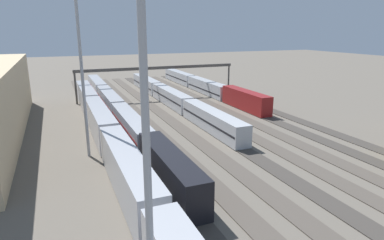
{
  "coord_description": "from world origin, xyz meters",
  "views": [
    {
      "loc": [
        -60.89,
        26.55,
        18.51
      ],
      "look_at": [
        -6.51,
        4.13,
        2.5
      ],
      "focal_mm": 31.02,
      "sensor_mm": 36.0,
      "label": 1
    }
  ],
  "objects_px": {
    "light_mast_1": "(141,0)",
    "signal_gantry": "(159,70)",
    "train_on_track_7": "(117,108)",
    "train_on_track_1": "(204,86)",
    "train_on_track_4": "(171,97)",
    "train_on_track_8": "(111,141)",
    "light_mast_3": "(79,40)"
  },
  "relations": [
    {
      "from": "light_mast_1",
      "to": "signal_gantry",
      "type": "height_order",
      "value": "light_mast_1"
    },
    {
      "from": "train_on_track_7",
      "to": "signal_gantry",
      "type": "relative_size",
      "value": 2.01
    },
    {
      "from": "train_on_track_1",
      "to": "train_on_track_4",
      "type": "distance_m",
      "value": 19.56
    },
    {
      "from": "train_on_track_8",
      "to": "train_on_track_4",
      "type": "bearing_deg",
      "value": -32.82
    },
    {
      "from": "light_mast_3",
      "to": "signal_gantry",
      "type": "distance_m",
      "value": 46.4
    },
    {
      "from": "train_on_track_1",
      "to": "train_on_track_4",
      "type": "xyz_separation_m",
      "value": [
        -12.55,
        15.0,
        -0.07
      ]
    },
    {
      "from": "train_on_track_7",
      "to": "light_mast_1",
      "type": "height_order",
      "value": "light_mast_1"
    },
    {
      "from": "train_on_track_1",
      "to": "light_mast_1",
      "type": "bearing_deg",
      "value": 153.39
    },
    {
      "from": "train_on_track_4",
      "to": "light_mast_1",
      "type": "xyz_separation_m",
      "value": [
        -62.23,
        22.46,
        17.86
      ]
    },
    {
      "from": "train_on_track_7",
      "to": "train_on_track_8",
      "type": "bearing_deg",
      "value": 167.94
    },
    {
      "from": "train_on_track_1",
      "to": "train_on_track_4",
      "type": "height_order",
      "value": "train_on_track_1"
    },
    {
      "from": "train_on_track_4",
      "to": "train_on_track_8",
      "type": "bearing_deg",
      "value": 147.18
    },
    {
      "from": "train_on_track_8",
      "to": "train_on_track_1",
      "type": "bearing_deg",
      "value": -38.78
    },
    {
      "from": "signal_gantry",
      "to": "train_on_track_7",
      "type": "bearing_deg",
      "value": 139.99
    },
    {
      "from": "train_on_track_8",
      "to": "light_mast_1",
      "type": "bearing_deg",
      "value": 175.5
    },
    {
      "from": "signal_gantry",
      "to": "train_on_track_8",
      "type": "bearing_deg",
      "value": 154.14
    },
    {
      "from": "light_mast_1",
      "to": "light_mast_3",
      "type": "distance_m",
      "value": 33.44
    },
    {
      "from": "light_mast_3",
      "to": "train_on_track_4",
      "type": "bearing_deg",
      "value": -38.55
    },
    {
      "from": "train_on_track_4",
      "to": "train_on_track_7",
      "type": "bearing_deg",
      "value": 116.91
    },
    {
      "from": "train_on_track_4",
      "to": "light_mast_3",
      "type": "bearing_deg",
      "value": 141.45
    },
    {
      "from": "train_on_track_1",
      "to": "train_on_track_7",
      "type": "bearing_deg",
      "value": 123.9
    },
    {
      "from": "light_mast_1",
      "to": "light_mast_3",
      "type": "xyz_separation_m",
      "value": [
        33.33,
        0.57,
        -2.64
      ]
    },
    {
      "from": "train_on_track_1",
      "to": "train_on_track_7",
      "type": "distance_m",
      "value": 36.14
    },
    {
      "from": "train_on_track_1",
      "to": "train_on_track_8",
      "type": "relative_size",
      "value": 0.69
    },
    {
      "from": "light_mast_3",
      "to": "signal_gantry",
      "type": "bearing_deg",
      "value": -30.46
    },
    {
      "from": "light_mast_1",
      "to": "light_mast_3",
      "type": "bearing_deg",
      "value": 0.98
    },
    {
      "from": "train_on_track_8",
      "to": "train_on_track_7",
      "type": "xyz_separation_m",
      "value": [
        23.4,
        -5.0,
        -0.54
      ]
    },
    {
      "from": "train_on_track_1",
      "to": "signal_gantry",
      "type": "bearing_deg",
      "value": 98.67
    },
    {
      "from": "train_on_track_1",
      "to": "light_mast_3",
      "type": "relative_size",
      "value": 2.46
    },
    {
      "from": "train_on_track_7",
      "to": "light_mast_3",
      "type": "bearing_deg",
      "value": 159.33
    },
    {
      "from": "train_on_track_4",
      "to": "signal_gantry",
      "type": "xyz_separation_m",
      "value": [
        10.26,
        0.0,
        5.78
      ]
    },
    {
      "from": "train_on_track_1",
      "to": "light_mast_1",
      "type": "distance_m",
      "value": 85.51
    }
  ]
}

